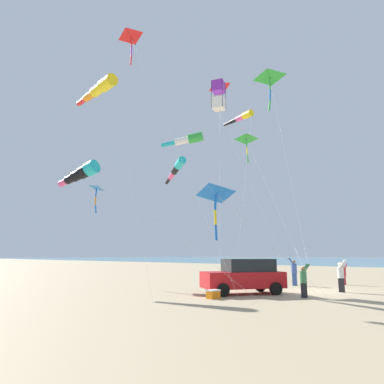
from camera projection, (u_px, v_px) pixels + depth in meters
name	position (u px, v px, depth m)	size (l,w,h in m)	color
ground_plane	(320.00, 291.00, 20.23)	(600.00, 600.00, 0.00)	tan
parked_car	(244.00, 276.00, 18.89)	(4.66, 3.71, 1.85)	red
cooler_box	(213.00, 294.00, 16.73)	(0.62, 0.42, 0.42)	orange
person_adult_flyer	(294.00, 270.00, 24.05)	(0.62, 0.68, 1.89)	#335199
person_child_green_jacket	(341.00, 274.00, 19.79)	(0.47, 0.59, 1.80)	#232328
person_child_grey_jacket	(344.00, 273.00, 24.67)	(0.44, 0.34, 1.48)	#B72833
person_bystander_far	(304.00, 279.00, 17.24)	(0.58, 0.58, 1.64)	#232328
kite_box_long_streamer_left	(219.00, 96.00, 18.71)	(1.70, 3.81, 11.26)	purple
kite_delta_purple_drifting	(131.00, 37.00, 25.22)	(1.46, 9.80, 17.95)	red
kite_windsock_black_fish_shape	(241.00, 117.00, 33.62)	(8.33, 7.61, 15.42)	yellow
kite_windsock_red_high_left	(188.00, 139.00, 25.61)	(6.16, 4.78, 10.93)	green
kite_windsock_white_trailing	(99.00, 89.00, 22.83)	(0.93, 10.18, 13.10)	yellow
kite_delta_long_streamer_right	(216.00, 194.00, 22.39)	(2.18, 7.43, 6.51)	blue
kite_delta_orange_high_right	(246.00, 140.00, 30.33)	(6.03, 9.05, 12.33)	green
kite_delta_striped_overhead	(220.00, 88.00, 29.53)	(8.08, 7.10, 16.35)	red
kite_delta_green_low_center	(270.00, 78.00, 30.48)	(7.02, 7.24, 17.78)	green
kite_windsock_teal_far_right	(82.00, 173.00, 22.24)	(4.37, 12.68, 7.95)	#1EB7C6
kite_delta_small_distant	(97.00, 188.00, 26.09)	(4.70, 13.38, 7.27)	blue
kite_windsock_yellow_midlevel	(176.00, 169.00, 22.36)	(8.97, 6.56, 8.00)	#1EB7C6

